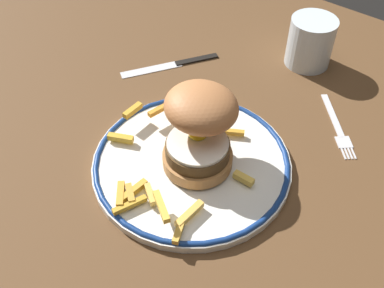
{
  "coord_description": "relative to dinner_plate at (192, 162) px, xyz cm",
  "views": [
    {
      "loc": [
        28.4,
        -33.14,
        48.91
      ],
      "look_at": [
        2.32,
        0.09,
        4.6
      ],
      "focal_mm": 42.28,
      "sensor_mm": 36.0,
      "label": 1
    }
  ],
  "objects": [
    {
      "name": "knife",
      "position": [
        -16.95,
        17.55,
        -0.58
      ],
      "size": [
        10.96,
        15.97,
        0.7
      ],
      "color": "black",
      "rests_on": "ground_plane"
    },
    {
      "name": "ground_plane",
      "position": [
        -2.32,
        -0.09,
        -2.84
      ],
      "size": [
        126.84,
        109.28,
        4.0
      ],
      "primitive_type": "cube",
      "color": "brown"
    },
    {
      "name": "fork",
      "position": [
        12.79,
        20.24,
        -0.66
      ],
      "size": [
        10.68,
        11.61,
        0.36
      ],
      "color": "silver",
      "rests_on": "ground_plane"
    },
    {
      "name": "dinner_plate",
      "position": [
        0.0,
        0.0,
        0.0
      ],
      "size": [
        28.07,
        28.07,
        1.6
      ],
      "color": "white",
      "rests_on": "ground_plane"
    },
    {
      "name": "burger",
      "position": [
        0.35,
        1.3,
        6.34
      ],
      "size": [
        14.15,
        14.2,
        11.07
      ],
      "color": "#B37740",
      "rests_on": "dinner_plate"
    },
    {
      "name": "water_glass",
      "position": [
        0.9,
        32.29,
        2.82
      ],
      "size": [
        7.95,
        7.95,
        8.62
      ],
      "color": "silver",
      "rests_on": "ground_plane"
    },
    {
      "name": "fries_pile",
      "position": [
        -2.34,
        -2.85,
        1.5
      ],
      "size": [
        21.65,
        25.67,
        2.57
      ],
      "color": "gold",
      "rests_on": "dinner_plate"
    }
  ]
}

